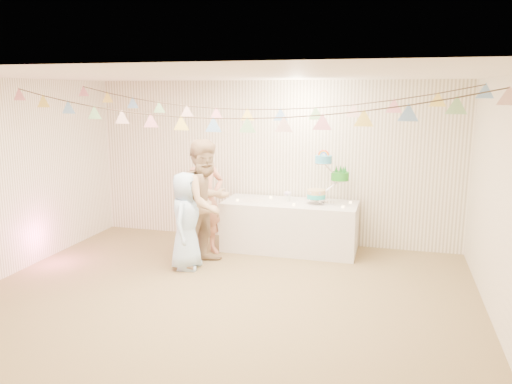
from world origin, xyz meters
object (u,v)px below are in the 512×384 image
(person_child, at_px, (186,221))
(table, at_px, (290,226))
(person_adult_a, at_px, (205,200))
(cake_stand, at_px, (327,180))
(person_adult_b, at_px, (207,203))

(person_child, bearing_deg, table, -49.06)
(person_adult_a, bearing_deg, person_child, -141.68)
(cake_stand, bearing_deg, table, -174.81)
(table, distance_m, person_adult_a, 1.38)
(person_adult_a, xyz_separation_m, person_child, (-0.03, -0.64, -0.16))
(person_adult_a, height_order, person_child, person_adult_a)
(table, xyz_separation_m, person_child, (-1.22, -1.17, 0.30))
(cake_stand, height_order, person_adult_b, person_adult_b)
(table, distance_m, person_child, 1.72)
(person_adult_b, bearing_deg, table, -25.72)
(person_adult_a, xyz_separation_m, person_adult_b, (0.19, -0.41, 0.05))
(table, relative_size, person_adult_a, 1.21)
(person_adult_a, relative_size, person_child, 1.24)
(cake_stand, distance_m, person_child, 2.20)
(table, distance_m, person_adult_b, 1.47)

